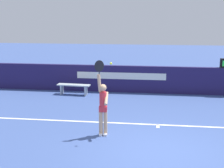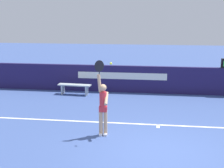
{
  "view_description": "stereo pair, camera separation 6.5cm",
  "coord_description": "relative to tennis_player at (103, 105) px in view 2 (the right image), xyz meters",
  "views": [
    {
      "loc": [
        -0.23,
        -8.12,
        3.65
      ],
      "look_at": [
        -1.39,
        0.86,
        1.63
      ],
      "focal_mm": 51.0,
      "sensor_mm": 36.0,
      "label": 1
    },
    {
      "loc": [
        -0.17,
        -8.11,
        3.65
      ],
      "look_at": [
        -1.39,
        0.86,
        1.63
      ],
      "focal_mm": 51.0,
      "sensor_mm": 36.0,
      "label": 2
    }
  ],
  "objects": [
    {
      "name": "tennis_ball",
      "position": [
        0.28,
        -0.29,
        1.31
      ],
      "size": [
        0.07,
        0.07,
        0.07
      ],
      "color": "#CED82F"
    },
    {
      "name": "court_lines",
      "position": [
        1.68,
        -1.77,
        -0.95
      ],
      "size": [
        11.76,
        5.96,
        0.0
      ],
      "color": "white",
      "rests_on": "ground"
    },
    {
      "name": "courtside_bench_near",
      "position": [
        -2.1,
        4.74,
        -0.59
      ],
      "size": [
        1.54,
        0.48,
        0.47
      ],
      "color": "#ABB7BA",
      "rests_on": "ground"
    },
    {
      "name": "tennis_player",
      "position": [
        0.0,
        0.0,
        0.0
      ],
      "size": [
        0.44,
        0.46,
        2.33
      ],
      "color": "tan",
      "rests_on": "ground"
    },
    {
      "name": "ground_plane",
      "position": [
        1.68,
        -0.94,
        -0.95
      ],
      "size": [
        60.0,
        60.0,
        0.0
      ],
      "primitive_type": "plane",
      "color": "#3C5491"
    },
    {
      "name": "back_wall",
      "position": [
        1.67,
        5.52,
        -0.32
      ],
      "size": [
        16.03,
        0.21,
        1.26
      ],
      "color": "#201949",
      "rests_on": "ground"
    }
  ]
}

